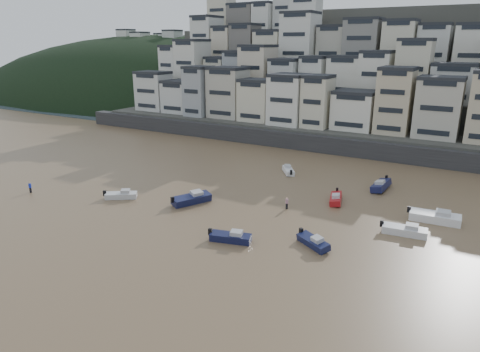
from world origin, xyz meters
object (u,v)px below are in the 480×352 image
Objects in this scene: boat_c at (192,198)px; boat_a at (231,236)px; boat_i at (381,184)px; boat_b at (313,241)px; boat_j at (121,194)px; boat_h at (288,170)px; boat_e at (336,197)px; boat_d at (405,229)px; person_blue at (30,187)px; person_pink at (287,203)px; boat_g at (435,215)px.

boat_a is (11.42, -7.80, -0.15)m from boat_c.
boat_b is (-2.12, -24.27, -0.17)m from boat_i.
boat_a reaches higher than boat_j.
boat_h is 0.95× the size of boat_e.
person_blue is at bearing -172.21° from boat_d.
boat_e is (-2.27, 15.15, 0.04)m from boat_b.
boat_c reaches higher than person_blue.
boat_j is 24.78m from person_pink.
boat_g is 44.10m from boat_j.
boat_h is at bearing 137.84° from boat_d.
boat_c is at bearing -158.85° from person_pink.
boat_a is (5.38, -28.65, 0.05)m from boat_h.
boat_a is 3.06× the size of person_pink.
person_pink reaches higher than boat_d.
boat_e reaches higher than boat_b.
boat_i is 1.24× the size of boat_h.
boat_c reaches higher than boat_i.
boat_h is at bearing 153.48° from boat_g.
boat_g is 1.35× the size of boat_j.
boat_d reaches higher than boat_h.
boat_i is 0.91× the size of boat_g.
boat_c reaches higher than person_pink.
boat_e reaches higher than boat_j.
boat_e is at bearing -22.37° from boat_i.
person_pink is (6.83, -15.87, 0.19)m from boat_h.
boat_a is at bearing -141.89° from boat_g.
boat_h is at bearing 9.30° from boat_c.
person_blue reaches higher than boat_b.
boat_e is at bearing -164.64° from boat_h.
boat_c is at bearing 128.56° from boat_h.
boat_j is at bearing 20.51° from person_blue.
boat_g is 19.35m from person_pink.
boat_g is at bearing 83.09° from boat_b.
boat_h is at bearing 21.51° from boat_j.
boat_i is at bearing 31.85° from person_blue.
boat_c is (-22.40, -20.15, 0.03)m from boat_i.
boat_b is (-11.16, -14.53, -0.26)m from boat_g.
boat_g reaches higher than boat_c.
boat_i is 13.28m from boat_g.
boat_d is at bearing 14.11° from person_blue.
boat_e is (-13.43, 0.61, -0.21)m from boat_g.
boat_e is at bearing 142.14° from boat_d.
boat_i is 30.13m from boat_c.
boat_e is at bearing 129.14° from boat_b.
person_blue is at bearing -165.09° from boat_g.
person_pink is at bearing 171.71° from boat_d.
boat_i is 3.54× the size of person_pink.
boat_j is at bearing 154.33° from boat_a.
boat_b is at bearing 6.15° from person_blue.
boat_e is at bearing 55.81° from boat_a.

